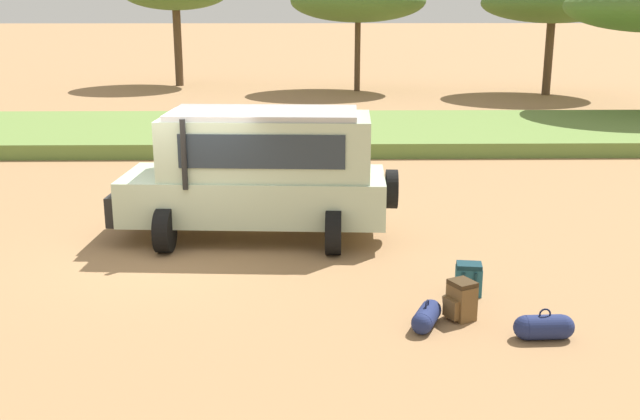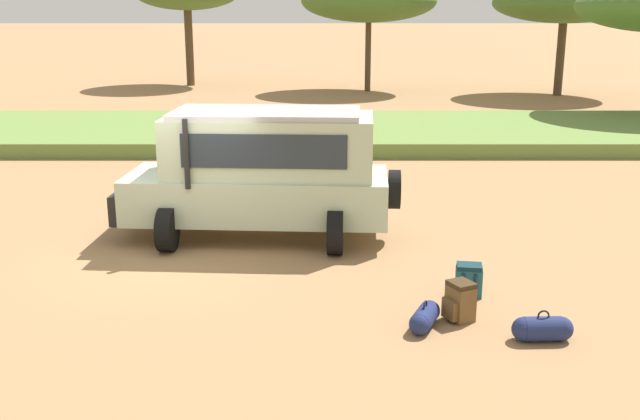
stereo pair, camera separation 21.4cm
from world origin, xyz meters
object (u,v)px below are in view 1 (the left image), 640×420
(duffel_bag_low_black_case, at_px, (544,327))
(duffel_bag_soft_canvas, at_px, (427,316))
(backpack_beside_front_wheel, at_px, (468,279))
(acacia_tree_centre_back, at_px, (553,3))
(backpack_cluster_center, at_px, (461,300))
(acacia_tree_left_mid, at_px, (358,1))
(safari_vehicle, at_px, (260,171))

(duffel_bag_low_black_case, height_order, duffel_bag_soft_canvas, duffel_bag_low_black_case)
(backpack_beside_front_wheel, distance_m, acacia_tree_centre_back, 27.85)
(backpack_beside_front_wheel, xyz_separation_m, duffel_bag_low_black_case, (0.68, -1.61, -0.08))
(backpack_cluster_center, distance_m, acacia_tree_left_mid, 29.03)
(duffel_bag_low_black_case, height_order, acacia_tree_centre_back, acacia_tree_centre_back)
(duffel_bag_soft_canvas, relative_size, acacia_tree_centre_back, 0.11)
(backpack_cluster_center, bearing_deg, duffel_bag_low_black_case, -34.77)
(backpack_cluster_center, bearing_deg, backpack_beside_front_wheel, 71.79)
(backpack_beside_front_wheel, height_order, backpack_cluster_center, backpack_cluster_center)
(backpack_beside_front_wheel, xyz_separation_m, acacia_tree_centre_back, (9.31, 25.93, 4.10))
(backpack_cluster_center, height_order, duffel_bag_soft_canvas, backpack_cluster_center)
(backpack_beside_front_wheel, relative_size, backpack_cluster_center, 0.88)
(acacia_tree_centre_back, bearing_deg, backpack_beside_front_wheel, -109.75)
(safari_vehicle, distance_m, acacia_tree_centre_back, 26.36)
(duffel_bag_soft_canvas, bearing_deg, acacia_tree_left_mid, 88.06)
(backpack_cluster_center, bearing_deg, acacia_tree_centre_back, 70.30)
(backpack_cluster_center, distance_m, duffel_bag_soft_canvas, 0.60)
(backpack_cluster_center, relative_size, duffel_bag_soft_canvas, 0.74)
(backpack_beside_front_wheel, relative_size, duffel_bag_soft_canvas, 0.65)
(backpack_beside_front_wheel, bearing_deg, duffel_bag_low_black_case, -67.26)
(backpack_cluster_center, bearing_deg, safari_vehicle, 127.70)
(duffel_bag_low_black_case, bearing_deg, safari_vehicle, 131.06)
(safari_vehicle, xyz_separation_m, acacia_tree_centre_back, (12.67, 22.91, 3.05))
(backpack_beside_front_wheel, bearing_deg, safari_vehicle, 138.04)
(backpack_beside_front_wheel, bearing_deg, backpack_cluster_center, -108.21)
(safari_vehicle, xyz_separation_m, duffel_bag_soft_canvas, (2.53, -4.21, -1.14))
(duffel_bag_soft_canvas, bearing_deg, duffel_bag_low_black_case, -15.67)
(duffel_bag_soft_canvas, bearing_deg, safari_vehicle, 120.99)
(duffel_bag_soft_canvas, xyz_separation_m, acacia_tree_left_mid, (0.98, 28.98, 4.30))
(duffel_bag_soft_canvas, relative_size, acacia_tree_left_mid, 0.11)
(safari_vehicle, bearing_deg, acacia_tree_centre_back, 61.06)
(safari_vehicle, bearing_deg, acacia_tree_left_mid, 81.94)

